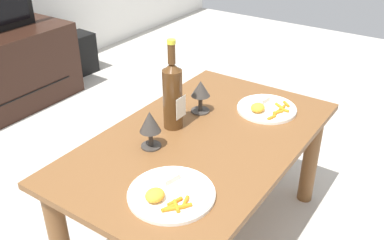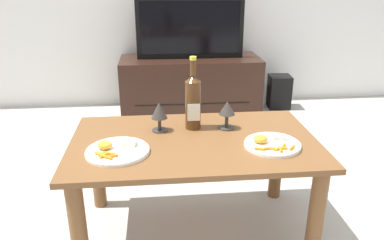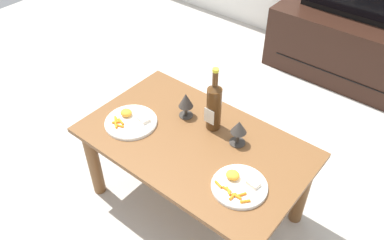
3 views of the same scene
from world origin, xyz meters
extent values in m
plane|color=#B7B2A8|center=(0.00, 0.00, 0.00)|extent=(6.40, 6.40, 0.00)
cube|color=brown|center=(0.00, 0.00, 0.49)|extent=(1.13, 0.68, 0.03)
cylinder|color=brown|center=(-0.50, -0.28, 0.24)|extent=(0.07, 0.07, 0.48)
cylinder|color=brown|center=(-0.50, 0.28, 0.24)|extent=(0.07, 0.07, 0.48)
cylinder|color=brown|center=(0.50, 0.28, 0.24)|extent=(0.07, 0.07, 0.48)
cube|color=black|center=(0.15, 1.76, 0.25)|extent=(1.25, 0.48, 0.51)
cube|color=black|center=(0.15, 1.52, 0.15)|extent=(1.00, 0.01, 0.01)
cylinder|color=#4C2D14|center=(0.01, 0.14, 0.62)|extent=(0.08, 0.08, 0.24)
cone|color=#4C2D14|center=(0.01, 0.14, 0.75)|extent=(0.08, 0.08, 0.03)
cylinder|color=#4C2D14|center=(0.01, 0.14, 0.81)|extent=(0.03, 0.03, 0.08)
cylinder|color=yellow|center=(0.01, 0.14, 0.85)|extent=(0.03, 0.03, 0.02)
cube|color=silver|center=(0.01, 0.10, 0.60)|extent=(0.06, 0.00, 0.09)
cylinder|color=#38332D|center=(-0.15, 0.12, 0.51)|extent=(0.07, 0.07, 0.01)
cylinder|color=#38332D|center=(-0.15, 0.12, 0.54)|extent=(0.02, 0.02, 0.06)
cone|color=#38332D|center=(-0.15, 0.12, 0.61)|extent=(0.08, 0.08, 0.08)
cylinder|color=#38332D|center=(0.17, 0.12, 0.51)|extent=(0.08, 0.08, 0.01)
cylinder|color=#38332D|center=(0.17, 0.12, 0.54)|extent=(0.02, 0.02, 0.07)
cone|color=#38332D|center=(0.17, 0.12, 0.61)|extent=(0.08, 0.08, 0.07)
cylinder|color=white|center=(-0.34, -0.11, 0.51)|extent=(0.27, 0.27, 0.01)
torus|color=white|center=(-0.34, -0.11, 0.52)|extent=(0.27, 0.27, 0.01)
ellipsoid|color=orange|center=(-0.39, -0.09, 0.53)|extent=(0.06, 0.06, 0.03)
cube|color=beige|center=(-0.29, -0.06, 0.53)|extent=(0.07, 0.06, 0.02)
cylinder|color=orange|center=(-0.37, -0.14, 0.52)|extent=(0.05, 0.03, 0.01)
cylinder|color=orange|center=(-0.40, -0.15, 0.52)|extent=(0.05, 0.03, 0.01)
cylinder|color=orange|center=(-0.40, -0.16, 0.52)|extent=(0.05, 0.04, 0.01)
cylinder|color=orange|center=(-0.38, -0.16, 0.52)|extent=(0.04, 0.05, 0.01)
cylinder|color=orange|center=(-0.37, -0.18, 0.52)|extent=(0.05, 0.04, 0.01)
cylinder|color=orange|center=(-0.36, -0.17, 0.52)|extent=(0.05, 0.03, 0.01)
cylinder|color=white|center=(0.34, -0.11, 0.51)|extent=(0.25, 0.25, 0.01)
torus|color=white|center=(0.34, -0.11, 0.52)|extent=(0.25, 0.25, 0.01)
ellipsoid|color=orange|center=(0.29, -0.09, 0.53)|extent=(0.06, 0.06, 0.03)
cube|color=beige|center=(0.38, -0.06, 0.53)|extent=(0.06, 0.05, 0.02)
cylinder|color=orange|center=(0.26, -0.16, 0.52)|extent=(0.04, 0.02, 0.01)
cylinder|color=orange|center=(0.31, -0.16, 0.52)|extent=(0.04, 0.01, 0.01)
cylinder|color=orange|center=(0.32, -0.16, 0.52)|extent=(0.04, 0.03, 0.01)
cylinder|color=orange|center=(0.35, -0.18, 0.52)|extent=(0.01, 0.04, 0.01)
cylinder|color=orange|center=(0.36, -0.17, 0.52)|extent=(0.04, 0.01, 0.01)
cylinder|color=orange|center=(0.40, -0.16, 0.52)|extent=(0.04, 0.04, 0.01)
cylinder|color=orange|center=(0.37, -0.14, 0.52)|extent=(0.03, 0.04, 0.01)
camera|label=1|loc=(-1.16, -0.74, 1.35)|focal=40.09mm
camera|label=2|loc=(-0.16, -1.58, 1.22)|focal=35.47mm
camera|label=3|loc=(0.87, -1.09, 1.85)|focal=36.74mm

